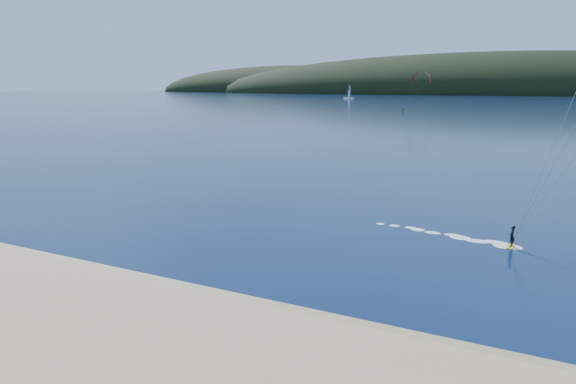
% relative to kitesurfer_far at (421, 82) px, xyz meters
% --- Properties ---
extents(ground, '(1800.00, 1800.00, 0.00)m').
position_rel_kitesurfer_far_xyz_m(ground, '(29.36, -196.22, -12.70)').
color(ground, '#08183D').
rests_on(ground, ground).
extents(wet_sand, '(220.00, 2.50, 0.10)m').
position_rel_kitesurfer_far_xyz_m(wet_sand, '(29.36, -191.72, -12.65)').
color(wet_sand, olive).
rests_on(wet_sand, ground).
extents(headland, '(1200.00, 310.00, 140.00)m').
position_rel_kitesurfer_far_xyz_m(headland, '(29.99, 549.06, -12.70)').
color(headland, black).
rests_on(headland, ground).
extents(kitesurfer_far, '(12.08, 5.61, 14.83)m').
position_rel_kitesurfer_far_xyz_m(kitesurfer_far, '(0.00, 0.00, 0.00)').
color(kitesurfer_far, yellow).
rests_on(kitesurfer_far, ground).
extents(sailboat, '(8.74, 5.75, 12.68)m').
position_rel_kitesurfer_far_xyz_m(sailboat, '(-101.48, 197.41, -11.77)').
color(sailboat, white).
rests_on(sailboat, ground).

